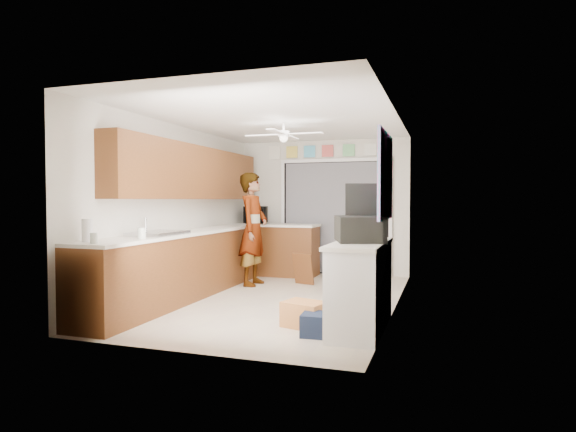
% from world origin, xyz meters
% --- Properties ---
extents(floor, '(5.00, 5.00, 0.00)m').
position_xyz_m(floor, '(0.00, 0.00, 0.00)').
color(floor, '#C0AF9A').
rests_on(floor, ground).
extents(ceiling, '(5.00, 5.00, 0.00)m').
position_xyz_m(ceiling, '(0.00, 0.00, 2.50)').
color(ceiling, white).
rests_on(ceiling, ground).
extents(wall_back, '(3.20, 0.00, 3.20)m').
position_xyz_m(wall_back, '(0.00, 2.50, 1.25)').
color(wall_back, beige).
rests_on(wall_back, ground).
extents(wall_front, '(3.20, 0.00, 3.20)m').
position_xyz_m(wall_front, '(0.00, -2.50, 1.25)').
color(wall_front, beige).
rests_on(wall_front, ground).
extents(wall_left, '(0.00, 5.00, 5.00)m').
position_xyz_m(wall_left, '(-1.60, 0.00, 1.25)').
color(wall_left, beige).
rests_on(wall_left, ground).
extents(wall_right, '(0.00, 5.00, 5.00)m').
position_xyz_m(wall_right, '(1.60, 0.00, 1.25)').
color(wall_right, beige).
rests_on(wall_right, ground).
extents(left_base_cabinets, '(0.60, 4.80, 0.90)m').
position_xyz_m(left_base_cabinets, '(-1.30, 0.00, 0.45)').
color(left_base_cabinets, brown).
rests_on(left_base_cabinets, floor).
extents(left_countertop, '(0.62, 4.80, 0.04)m').
position_xyz_m(left_countertop, '(-1.29, 0.00, 0.92)').
color(left_countertop, white).
rests_on(left_countertop, left_base_cabinets).
extents(upper_cabinets, '(0.32, 4.00, 0.80)m').
position_xyz_m(upper_cabinets, '(-1.44, 0.20, 1.80)').
color(upper_cabinets, brown).
rests_on(upper_cabinets, wall_left).
extents(sink_basin, '(0.50, 0.76, 0.06)m').
position_xyz_m(sink_basin, '(-1.29, -1.00, 0.95)').
color(sink_basin, silver).
rests_on(sink_basin, left_countertop).
extents(faucet, '(0.03, 0.03, 0.22)m').
position_xyz_m(faucet, '(-1.48, -1.00, 1.05)').
color(faucet, silver).
rests_on(faucet, left_countertop).
extents(peninsula_base, '(1.00, 0.60, 0.90)m').
position_xyz_m(peninsula_base, '(-0.50, 2.00, 0.45)').
color(peninsula_base, brown).
rests_on(peninsula_base, floor).
extents(peninsula_top, '(1.04, 0.64, 0.04)m').
position_xyz_m(peninsula_top, '(-0.50, 2.00, 0.92)').
color(peninsula_top, white).
rests_on(peninsula_top, peninsula_base).
extents(back_opening_recess, '(2.00, 0.06, 2.10)m').
position_xyz_m(back_opening_recess, '(0.25, 2.47, 1.05)').
color(back_opening_recess, black).
rests_on(back_opening_recess, wall_back).
extents(curtain_panel, '(1.90, 0.03, 2.05)m').
position_xyz_m(curtain_panel, '(0.25, 2.43, 1.05)').
color(curtain_panel, slate).
rests_on(curtain_panel, wall_back).
extents(door_trim_left, '(0.06, 0.04, 2.10)m').
position_xyz_m(door_trim_left, '(-0.77, 2.44, 1.05)').
color(door_trim_left, white).
rests_on(door_trim_left, wall_back).
extents(door_trim_right, '(0.06, 0.04, 2.10)m').
position_xyz_m(door_trim_right, '(1.27, 2.44, 1.05)').
color(door_trim_right, white).
rests_on(door_trim_right, wall_back).
extents(door_trim_head, '(2.10, 0.04, 0.06)m').
position_xyz_m(door_trim_head, '(0.25, 2.44, 2.12)').
color(door_trim_head, white).
rests_on(door_trim_head, wall_back).
extents(header_frame_0, '(0.22, 0.02, 0.22)m').
position_xyz_m(header_frame_0, '(-0.60, 2.47, 2.30)').
color(header_frame_0, '#E3CC4B').
rests_on(header_frame_0, wall_back).
extents(header_frame_1, '(0.22, 0.02, 0.22)m').
position_xyz_m(header_frame_1, '(-0.25, 2.47, 2.30)').
color(header_frame_1, '#53B7DD').
rests_on(header_frame_1, wall_back).
extents(header_frame_2, '(0.22, 0.02, 0.22)m').
position_xyz_m(header_frame_2, '(0.10, 2.47, 2.30)').
color(header_frame_2, '#D55450').
rests_on(header_frame_2, wall_back).
extents(header_frame_3, '(0.22, 0.02, 0.22)m').
position_xyz_m(header_frame_3, '(0.50, 2.47, 2.30)').
color(header_frame_3, '#6FC37C').
rests_on(header_frame_3, wall_back).
extents(header_frame_4, '(0.22, 0.02, 0.22)m').
position_xyz_m(header_frame_4, '(0.90, 2.47, 2.30)').
color(header_frame_4, silver).
rests_on(header_frame_4, wall_back).
extents(route66_sign, '(0.22, 0.02, 0.26)m').
position_xyz_m(route66_sign, '(-0.95, 2.47, 2.30)').
color(route66_sign, silver).
rests_on(route66_sign, wall_back).
extents(right_counter_base, '(0.50, 1.40, 0.90)m').
position_xyz_m(right_counter_base, '(1.35, -1.20, 0.45)').
color(right_counter_base, white).
rests_on(right_counter_base, floor).
extents(right_counter_top, '(0.54, 1.44, 0.04)m').
position_xyz_m(right_counter_top, '(1.34, -1.20, 0.92)').
color(right_counter_top, white).
rests_on(right_counter_top, right_counter_base).
extents(abstract_painting, '(0.03, 1.15, 0.95)m').
position_xyz_m(abstract_painting, '(1.58, -1.00, 1.65)').
color(abstract_painting, '#FD5DD8').
rests_on(abstract_painting, wall_right).
extents(ceiling_fan, '(1.14, 1.14, 0.24)m').
position_xyz_m(ceiling_fan, '(0.00, 0.20, 2.32)').
color(ceiling_fan, white).
rests_on(ceiling_fan, ceiling).
extents(microwave, '(0.51, 0.65, 0.32)m').
position_xyz_m(microwave, '(-1.25, 2.25, 1.10)').
color(microwave, black).
rests_on(microwave, left_countertop).
extents(jar_a, '(0.10, 0.10, 0.13)m').
position_xyz_m(jar_a, '(-1.13, -1.59, 1.00)').
color(jar_a, silver).
rests_on(jar_a, left_countertop).
extents(jar_b, '(0.09, 0.09, 0.11)m').
position_xyz_m(jar_b, '(-1.24, -2.25, 1.00)').
color(jar_b, silver).
rests_on(jar_b, left_countertop).
extents(paper_towel_roll, '(0.12, 0.12, 0.25)m').
position_xyz_m(paper_towel_roll, '(-1.43, -2.13, 1.06)').
color(paper_towel_roll, white).
rests_on(paper_towel_roll, left_countertop).
extents(suitcase, '(0.65, 0.76, 0.27)m').
position_xyz_m(suitcase, '(1.32, -1.15, 1.08)').
color(suitcase, black).
rests_on(suitcase, right_counter_top).
extents(suitcase_rim, '(0.60, 0.69, 0.02)m').
position_xyz_m(suitcase_rim, '(1.32, -1.15, 0.97)').
color(suitcase_rim, yellow).
rests_on(suitcase_rim, suitcase).
extents(suitcase_lid, '(0.41, 0.16, 0.50)m').
position_xyz_m(suitcase_lid, '(1.32, -0.86, 1.33)').
color(suitcase_lid, black).
rests_on(suitcase_lid, suitcase).
extents(cardboard_box, '(0.52, 0.44, 0.28)m').
position_xyz_m(cardboard_box, '(0.75, -1.31, 0.14)').
color(cardboard_box, '#B56D39').
rests_on(cardboard_box, floor).
extents(navy_crate, '(0.39, 0.33, 0.23)m').
position_xyz_m(navy_crate, '(1.00, -1.59, 0.11)').
color(navy_crate, '#131C31').
rests_on(navy_crate, floor).
extents(cabinet_door_panel, '(0.37, 0.22, 0.52)m').
position_xyz_m(cabinet_door_panel, '(0.01, 1.17, 0.26)').
color(cabinet_door_panel, brown).
rests_on(cabinet_door_panel, floor).
extents(man, '(0.45, 0.67, 1.83)m').
position_xyz_m(man, '(-0.76, 0.91, 0.91)').
color(man, white).
rests_on(man, floor).
extents(dog, '(0.22, 0.48, 0.38)m').
position_xyz_m(dog, '(0.56, 0.98, 0.19)').
color(dog, black).
rests_on(dog, floor).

